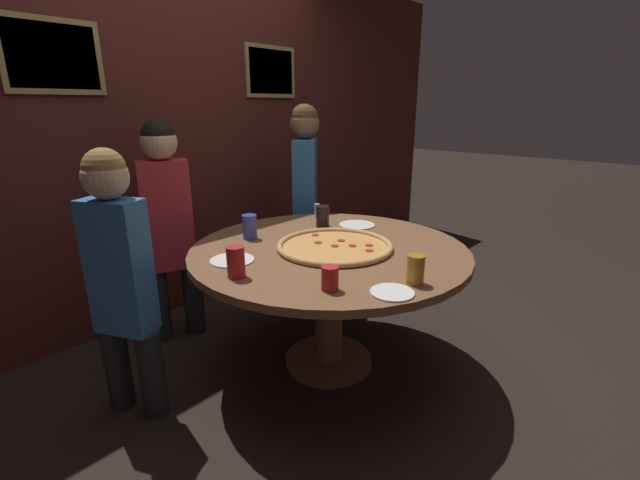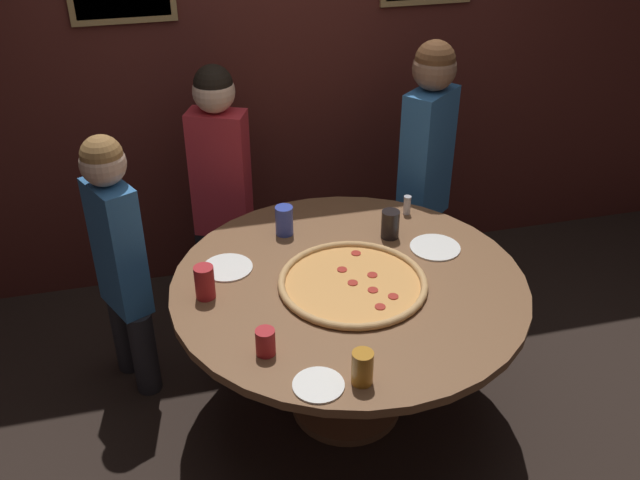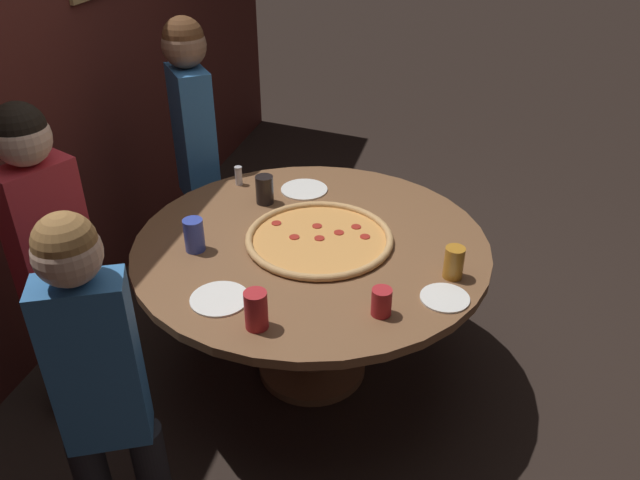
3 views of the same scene
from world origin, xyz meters
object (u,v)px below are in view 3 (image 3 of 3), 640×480
Objects in this scene: drink_cup_near_right at (256,310)px; white_plate_near_front at (304,189)px; diner_far_left at (97,371)px; drink_cup_centre_back at (381,302)px; diner_side_right at (51,249)px; giant_pizza at (319,238)px; white_plate_far_back at (445,298)px; diner_centre_back at (195,141)px; condiment_shaker at (239,176)px; drink_cup_by_shaker at (454,263)px; drink_cup_front_edge at (194,235)px; drink_cup_beside_pizza at (265,190)px; dining_table at (311,266)px; white_plate_right_side at (220,299)px.

drink_cup_near_right is 0.63× the size of white_plate_near_front.
drink_cup_near_right is 0.55m from diner_far_left.
diner_side_right is (0.01, 1.35, 0.01)m from drink_cup_centre_back.
giant_pizza is 0.63m from white_plate_far_back.
diner_centre_back reaches higher than diner_side_right.
condiment_shaker is at bearing 56.25° from white_plate_far_back.
white_plate_far_back is 0.14× the size of diner_far_left.
white_plate_far_back is at bearing -134.76° from white_plate_near_front.
condiment_shaker is at bearing 44.82° from drink_cup_centre_back.
diner_far_left is (-0.35, 0.42, -0.06)m from drink_cup_near_right.
drink_cup_by_shaker reaches higher than white_plate_near_front.
white_plate_far_back is (-0.10, -1.05, -0.07)m from drink_cup_front_edge.
diner_side_right is at bearing 89.56° from drink_cup_centre_back.
drink_cup_centre_back is 0.99m from drink_cup_beside_pizza.
white_plate_far_back is (0.33, -0.63, -0.07)m from drink_cup_near_right.
dining_table is 1.07m from diner_far_left.
diner_side_right reaches higher than diner_far_left.
drink_cup_centre_back is 0.38m from drink_cup_by_shaker.
drink_cup_front_edge is at bearing 84.78° from white_plate_far_back.
diner_centre_back is (1.16, 0.60, 0.11)m from white_plate_right_side.
drink_cup_by_shaker is 0.57× the size of white_plate_near_front.
dining_table is 0.50m from white_plate_near_front.
dining_table is 10.46× the size of drink_cup_near_right.
drink_cup_centre_back is 0.60m from white_plate_right_side.
dining_table is 14.35× the size of drink_cup_centre_back.
diner_centre_back is (0.23, 0.33, 0.06)m from condiment_shaker.
diner_far_left is 0.88× the size of diner_centre_back.
diner_far_left reaches higher than drink_cup_near_right.
drink_cup_near_right is 0.23m from white_plate_right_side.
giant_pizza is 0.62m from drink_cup_near_right.
dining_table is at bearing 11.98° from diner_centre_back.
diner_centre_back is at bearing 53.80° from drink_cup_beside_pizza.
drink_cup_beside_pizza reaches higher than white_plate_near_front.
dining_table is at bearing -161.19° from white_plate_near_front.
condiment_shaker reaches higher than giant_pizza.
dining_table is 6.88× the size of white_plate_right_side.
drink_cup_centre_back is 1.35m from diner_side_right.
diner_centre_back is at bearing 31.66° from drink_cup_near_right.
drink_cup_centre_back is 0.27m from white_plate_far_back.
drink_cup_beside_pizza is 0.10× the size of diner_far_left.
giant_pizza is at bearing 76.78° from drink_cup_by_shaker.
dining_table is 8.23× the size of white_plate_far_back.
diner_centre_back is at bearing 27.31° from white_plate_right_side.
dining_table is 15.83× the size of condiment_shaker.
drink_cup_by_shaker reaches higher than dining_table.
dining_table is 1.16× the size of diner_far_left.
white_plate_near_front is at bearing 52.50° from drink_cup_by_shaker.
drink_cup_front_edge is (-0.19, 0.49, 0.06)m from giant_pizza.
drink_cup_front_edge reaches higher than white_plate_near_front.
drink_cup_by_shaker is 0.71× the size of white_plate_far_back.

